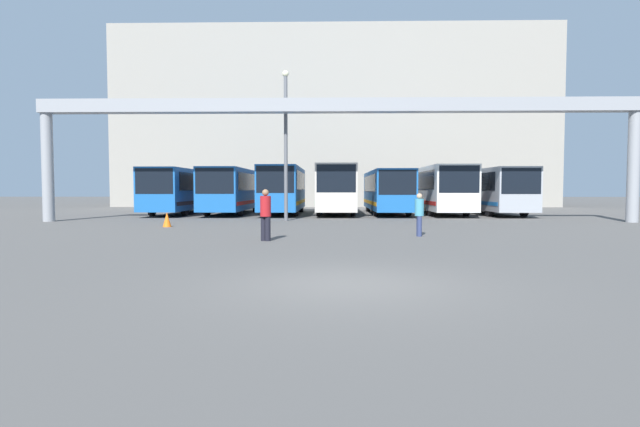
# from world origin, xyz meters

# --- Properties ---
(ground_plane) EXTENTS (200.00, 200.00, 0.00)m
(ground_plane) POSITION_xyz_m (0.00, 0.00, 0.00)
(ground_plane) COLOR #514F4C
(building_backdrop) EXTENTS (43.32, 12.00, 17.46)m
(building_backdrop) POSITION_xyz_m (0.00, 44.51, 8.73)
(building_backdrop) COLOR gray
(building_backdrop) RESTS_ON ground
(overhead_gantry) EXTENTS (31.53, 0.80, 6.47)m
(overhead_gantry) POSITION_xyz_m (0.00, 17.26, 5.50)
(overhead_gantry) COLOR gray
(overhead_gantry) RESTS_ON ground
(bus_slot_0) EXTENTS (2.49, 11.54, 3.07)m
(bus_slot_0) POSITION_xyz_m (-10.77, 25.91, 1.77)
(bus_slot_0) COLOR #1959A5
(bus_slot_0) RESTS_ON ground
(bus_slot_1) EXTENTS (2.52, 11.19, 3.09)m
(bus_slot_1) POSITION_xyz_m (-7.18, 25.73, 1.78)
(bus_slot_1) COLOR #1959A5
(bus_slot_1) RESTS_ON ground
(bus_slot_2) EXTENTS (2.47, 10.41, 3.21)m
(bus_slot_2) POSITION_xyz_m (-3.59, 25.34, 1.85)
(bus_slot_2) COLOR #1959A5
(bus_slot_2) RESTS_ON ground
(bus_slot_3) EXTENTS (2.54, 11.21, 3.29)m
(bus_slot_3) POSITION_xyz_m (0.00, 25.75, 1.89)
(bus_slot_3) COLOR beige
(bus_slot_3) RESTS_ON ground
(bus_slot_4) EXTENTS (2.44, 11.53, 2.97)m
(bus_slot_4) POSITION_xyz_m (3.59, 25.90, 1.71)
(bus_slot_4) COLOR #1959A5
(bus_slot_4) RESTS_ON ground
(bus_slot_5) EXTENTS (2.59, 11.69, 3.22)m
(bus_slot_5) POSITION_xyz_m (7.18, 25.98, 1.86)
(bus_slot_5) COLOR silver
(bus_slot_5) RESTS_ON ground
(bus_slot_6) EXTENTS (2.52, 10.64, 3.07)m
(bus_slot_6) POSITION_xyz_m (10.77, 25.46, 1.77)
(bus_slot_6) COLOR #999EA5
(bus_slot_6) RESTS_ON ground
(pedestrian_near_center) EXTENTS (0.36, 0.36, 1.74)m
(pedestrian_near_center) POSITION_xyz_m (-2.51, 7.57, 0.92)
(pedestrian_near_center) COLOR black
(pedestrian_near_center) RESTS_ON ground
(pedestrian_mid_right) EXTENTS (0.33, 0.33, 1.59)m
(pedestrian_mid_right) POSITION_xyz_m (2.95, 9.31, 0.84)
(pedestrian_mid_right) COLOR navy
(pedestrian_mid_right) RESTS_ON ground
(traffic_cone) EXTENTS (0.39, 0.39, 0.67)m
(traffic_cone) POSITION_xyz_m (-7.87, 13.63, 0.34)
(traffic_cone) COLOR orange
(traffic_cone) RESTS_ON ground
(lamp_post) EXTENTS (0.36, 0.36, 8.16)m
(lamp_post) POSITION_xyz_m (-2.77, 18.11, 4.44)
(lamp_post) COLOR #595B60
(lamp_post) RESTS_ON ground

